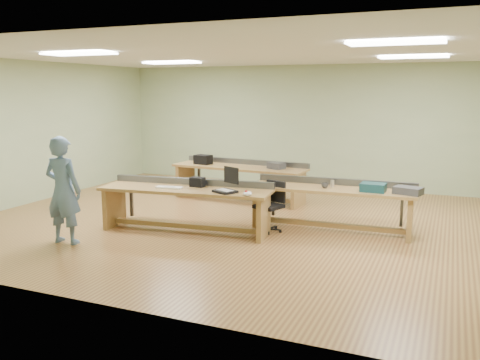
# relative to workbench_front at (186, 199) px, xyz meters

# --- Properties ---
(floor) EXTENTS (10.00, 10.00, 0.00)m
(floor) POSITION_rel_workbench_front_xyz_m (0.86, 0.94, -0.56)
(floor) COLOR olive
(floor) RESTS_ON ground
(ceiling) EXTENTS (10.00, 10.00, 0.00)m
(ceiling) POSITION_rel_workbench_front_xyz_m (0.86, 0.94, 2.44)
(ceiling) COLOR silver
(ceiling) RESTS_ON wall_back
(wall_back) EXTENTS (10.00, 0.04, 3.00)m
(wall_back) POSITION_rel_workbench_front_xyz_m (0.86, 4.94, 0.94)
(wall_back) COLOR #A7B98C
(wall_back) RESTS_ON floor
(wall_front) EXTENTS (10.00, 0.04, 3.00)m
(wall_front) POSITION_rel_workbench_front_xyz_m (0.86, -3.06, 0.94)
(wall_front) COLOR #A7B98C
(wall_front) RESTS_ON floor
(wall_left) EXTENTS (0.04, 8.00, 3.00)m
(wall_left) POSITION_rel_workbench_front_xyz_m (-4.14, 0.94, 0.94)
(wall_left) COLOR #A7B98C
(wall_left) RESTS_ON floor
(fluor_panels) EXTENTS (6.20, 3.50, 0.03)m
(fluor_panels) POSITION_rel_workbench_front_xyz_m (0.86, 0.94, 2.41)
(fluor_panels) COLOR white
(fluor_panels) RESTS_ON ceiling
(workbench_front) EXTENTS (2.99, 1.10, 0.86)m
(workbench_front) POSITION_rel_workbench_front_xyz_m (0.00, 0.00, 0.00)
(workbench_front) COLOR #A98A47
(workbench_front) RESTS_ON floor
(workbench_mid) EXTENTS (2.78, 0.85, 0.86)m
(workbench_mid) POSITION_rel_workbench_front_xyz_m (2.28, 0.99, -0.00)
(workbench_mid) COLOR #A98A47
(workbench_mid) RESTS_ON floor
(workbench_back) EXTENTS (3.02, 1.01, 0.86)m
(workbench_back) POSITION_rel_workbench_front_xyz_m (-0.14, 2.67, 0.00)
(workbench_back) COLOR #A98A47
(workbench_back) RESTS_ON floor
(person) EXTENTS (0.64, 0.44, 1.69)m
(person) POSITION_rel_workbench_front_xyz_m (-1.42, -1.36, 0.29)
(person) COLOR slate
(person) RESTS_ON floor
(laptop_base) EXTENTS (0.43, 0.40, 0.04)m
(laptop_base) POSITION_rel_workbench_front_xyz_m (0.77, -0.11, 0.21)
(laptop_base) COLOR black
(laptop_base) RESTS_ON workbench_front
(laptop_screen) EXTENTS (0.32, 0.16, 0.27)m
(laptop_screen) POSITION_rel_workbench_front_xyz_m (0.83, 0.01, 0.46)
(laptop_screen) COLOR black
(laptop_screen) RESTS_ON laptop_base
(keyboard) EXTENTS (0.47, 0.21, 0.03)m
(keyboard) POSITION_rel_workbench_front_xyz_m (-0.24, -0.14, 0.21)
(keyboard) COLOR silver
(keyboard) RESTS_ON workbench_front
(trackball_mouse) EXTENTS (0.19, 0.20, 0.07)m
(trackball_mouse) POSITION_rel_workbench_front_xyz_m (1.20, -0.20, 0.23)
(trackball_mouse) COLOR white
(trackball_mouse) RESTS_ON workbench_front
(camera_bag) EXTENTS (0.25, 0.18, 0.16)m
(camera_bag) POSITION_rel_workbench_front_xyz_m (0.13, 0.16, 0.27)
(camera_bag) COLOR black
(camera_bag) RESTS_ON workbench_front
(task_chair) EXTENTS (0.59, 0.59, 0.85)m
(task_chair) POSITION_rel_workbench_front_xyz_m (1.32, 0.54, -0.25)
(task_chair) COLOR black
(task_chair) RESTS_ON floor
(parts_bin_teal) EXTENTS (0.40, 0.31, 0.14)m
(parts_bin_teal) POSITION_rel_workbench_front_xyz_m (2.97, 0.90, 0.26)
(parts_bin_teal) COLOR #12363C
(parts_bin_teal) RESTS_ON workbench_mid
(parts_bin_grey) EXTENTS (0.48, 0.38, 0.12)m
(parts_bin_grey) POSITION_rel_workbench_front_xyz_m (3.51, 0.90, 0.25)
(parts_bin_grey) COLOR #323234
(parts_bin_grey) RESTS_ON workbench_mid
(mug) EXTENTS (0.13, 0.13, 0.09)m
(mug) POSITION_rel_workbench_front_xyz_m (2.17, 0.89, 0.24)
(mug) COLOR #323234
(mug) RESTS_ON workbench_mid
(drinks_can) EXTENTS (0.07, 0.07, 0.12)m
(drinks_can) POSITION_rel_workbench_front_xyz_m (2.26, 1.04, 0.25)
(drinks_can) COLOR silver
(drinks_can) RESTS_ON workbench_mid
(storage_box_back) EXTENTS (0.40, 0.31, 0.20)m
(storage_box_back) POSITION_rel_workbench_front_xyz_m (-1.01, 2.64, 0.29)
(storage_box_back) COLOR black
(storage_box_back) RESTS_ON workbench_back
(tray_back) EXTENTS (0.40, 0.36, 0.13)m
(tray_back) POSITION_rel_workbench_front_xyz_m (0.72, 2.61, 0.26)
(tray_back) COLOR #323234
(tray_back) RESTS_ON workbench_back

